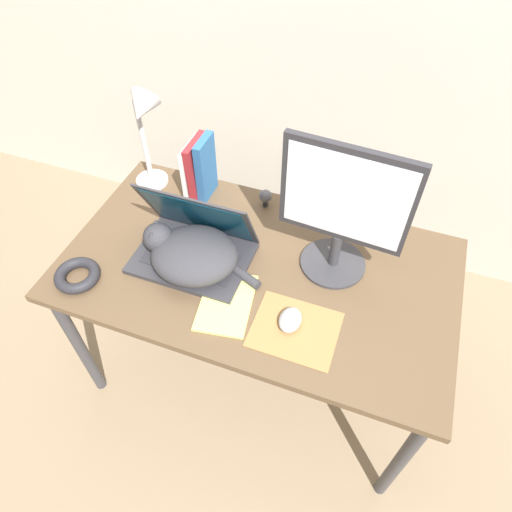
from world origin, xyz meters
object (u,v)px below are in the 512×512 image
external_monitor (343,210)px  laptop (194,245)px  cable_coil (77,275)px  cat (191,253)px  book_row (199,168)px  desk_lamp (144,125)px  webcam (265,197)px  computer_mouse (290,320)px  notepad (226,302)px

external_monitor → laptop: bearing=-165.2°
cable_coil → cat: bearing=28.3°
book_row → external_monitor: bearing=-18.0°
desk_lamp → webcam: size_ratio=5.84×
book_row → desk_lamp: desk_lamp is taller
desk_lamp → cable_coil: (-0.03, -0.51, -0.28)m
cat → book_row: book_row is taller
external_monitor → computer_mouse: (-0.07, -0.28, -0.24)m
cat → cable_coil: size_ratio=2.81×
external_monitor → book_row: external_monitor is taller
computer_mouse → desk_lamp: desk_lamp is taller
book_row → webcam: size_ratio=3.41×
cable_coil → notepad: size_ratio=0.57×
desk_lamp → cable_coil: size_ratio=2.89×
laptop → computer_mouse: (0.40, -0.16, -0.03)m
external_monitor → book_row: (-0.58, 0.19, -0.14)m
laptop → notepad: bearing=-40.6°
notepad → book_row: bearing=122.6°
cat → desk_lamp: desk_lamp is taller
cat → computer_mouse: cat is taller
cable_coil → notepad: cable_coil is taller
external_monitor → book_row: size_ratio=1.90×
book_row → notepad: bearing=-57.4°
cat → book_row: size_ratio=1.67×
book_row → desk_lamp: bearing=-167.9°
laptop → external_monitor: (0.47, 0.12, 0.21)m
cat → cable_coil: 0.39m
webcam → desk_lamp: bearing=-173.4°
cat → external_monitor: bearing=21.1°
laptop → notepad: 0.24m
computer_mouse → cat: bearing=164.4°
book_row → webcam: bearing=2.7°
cable_coil → webcam: bearing=49.7°
computer_mouse → cable_coil: cable_coil is taller
desk_lamp → book_row: bearing=12.1°
cat → computer_mouse: bearing=-15.6°
cable_coil → external_monitor: bearing=24.3°
laptop → desk_lamp: (-0.30, 0.27, 0.24)m
external_monitor → computer_mouse: external_monitor is taller
cat → webcam: cat is taller
computer_mouse → book_row: book_row is taller
book_row → webcam: book_row is taller
cat → webcam: 0.40m
computer_mouse → notepad: computer_mouse is taller
computer_mouse → laptop: bearing=158.3°
laptop → external_monitor: external_monitor is taller
laptop → desk_lamp: 0.47m
cable_coil → laptop: bearing=35.7°
book_row → cable_coil: 0.59m
cable_coil → webcam: 0.73m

